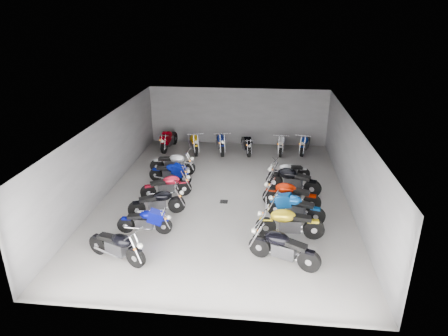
{
  "coord_description": "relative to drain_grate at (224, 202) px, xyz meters",
  "views": [
    {
      "loc": [
        1.53,
        -14.93,
        7.38
      ],
      "look_at": [
        -0.12,
        0.68,
        1.0
      ],
      "focal_mm": 32.0,
      "sensor_mm": 36.0,
      "label": 1
    }
  ],
  "objects": [
    {
      "name": "wall_left",
      "position": [
        -5.0,
        0.5,
        1.59
      ],
      "size": [
        0.1,
        14.0,
        3.2
      ],
      "primitive_type": "cube",
      "color": "gray",
      "rests_on": "ground"
    },
    {
      "name": "motorcycle_left_f",
      "position": [
        -2.69,
        2.67,
        0.52
      ],
      "size": [
        2.2,
        0.47,
        0.97
      ],
      "rotation": [
        0.0,
        0.0,
        -1.64
      ],
      "color": "black",
      "rests_on": "ground"
    },
    {
      "name": "motorcycle_left_d",
      "position": [
        -2.38,
        0.16,
        0.5
      ],
      "size": [
        2.02,
        0.94,
        0.94
      ],
      "rotation": [
        0.0,
        0.0,
        -1.18
      ],
      "color": "black",
      "rests_on": "ground"
    },
    {
      "name": "wall_back",
      "position": [
        0.0,
        7.5,
        1.59
      ],
      "size": [
        10.0,
        0.1,
        3.2
      ],
      "primitive_type": "cube",
      "color": "gray",
      "rests_on": "ground"
    },
    {
      "name": "motorcycle_left_c",
      "position": [
        -2.37,
        -1.35,
        0.51
      ],
      "size": [
        2.07,
        0.93,
        0.95
      ],
      "rotation": [
        0.0,
        0.0,
        -1.2
      ],
      "color": "black",
      "rests_on": "ground"
    },
    {
      "name": "motorcycle_left_b",
      "position": [
        -2.46,
        -2.68,
        0.46
      ],
      "size": [
        1.94,
        0.39,
        0.85
      ],
      "rotation": [
        0.0,
        0.0,
        -1.53
      ],
      "color": "black",
      "rests_on": "ground"
    },
    {
      "name": "motorcycle_right_e",
      "position": [
        2.79,
        1.15,
        0.57
      ],
      "size": [
        2.31,
        0.95,
        1.05
      ],
      "rotation": [
        0.0,
        0.0,
        1.23
      ],
      "color": "black",
      "rests_on": "ground"
    },
    {
      "name": "motorcycle_right_c",
      "position": [
        2.77,
        -1.2,
        0.51
      ],
      "size": [
        2.11,
        0.74,
        0.95
      ],
      "rotation": [
        0.0,
        0.0,
        1.29
      ],
      "color": "black",
      "rests_on": "ground"
    },
    {
      "name": "motorcycle_right_b",
      "position": [
        2.48,
        -2.44,
        0.56
      ],
      "size": [
        2.34,
        0.46,
        1.03
      ],
      "rotation": [
        0.0,
        0.0,
        1.58
      ],
      "color": "black",
      "rests_on": "ground"
    },
    {
      "name": "wall_right",
      "position": [
        5.0,
        0.5,
        1.59
      ],
      "size": [
        0.1,
        14.0,
        3.2
      ],
      "primitive_type": "cube",
      "color": "gray",
      "rests_on": "ground"
    },
    {
      "name": "motorcycle_back_e",
      "position": [
        2.46,
        6.18,
        0.52
      ],
      "size": [
        0.47,
        2.21,
        0.97
      ],
      "rotation": [
        0.0,
        0.0,
        3.07
      ],
      "color": "black",
      "rests_on": "ground"
    },
    {
      "name": "motorcycle_right_f",
      "position": [
        2.69,
        2.36,
        0.46
      ],
      "size": [
        1.91,
        0.64,
        0.86
      ],
      "rotation": [
        0.0,
        0.0,
        1.84
      ],
      "color": "black",
      "rests_on": "ground"
    },
    {
      "name": "motorcycle_back_a",
      "position": [
        -3.71,
        6.13,
        0.54
      ],
      "size": [
        0.53,
        2.27,
        1.0
      ],
      "rotation": [
        0.0,
        0.0,
        3.01
      ],
      "color": "black",
      "rests_on": "ground"
    },
    {
      "name": "motorcycle_back_d",
      "position": [
        0.58,
        5.96,
        0.49
      ],
      "size": [
        0.66,
        2.01,
        0.9
      ],
      "rotation": [
        0.0,
        0.0,
        3.4
      ],
      "color": "black",
      "rests_on": "ground"
    },
    {
      "name": "drain_grate",
      "position": [
        0.0,
        0.0,
        0.0
      ],
      "size": [
        0.32,
        0.32,
        0.01
      ],
      "primitive_type": "cube",
      "color": "black",
      "rests_on": "ground"
    },
    {
      "name": "motorcycle_right_a",
      "position": [
        2.24,
        -3.96,
        0.55
      ],
      "size": [
        2.19,
        1.03,
        1.02
      ],
      "rotation": [
        0.0,
        0.0,
        1.18
      ],
      "color": "black",
      "rests_on": "ground"
    },
    {
      "name": "ceiling",
      "position": [
        0.0,
        0.5,
        3.21
      ],
      "size": [
        10.0,
        14.0,
        0.04
      ],
      "primitive_type": "cube",
      "color": "black",
      "rests_on": "wall_back"
    },
    {
      "name": "motorcycle_back_c",
      "position": [
        -0.81,
        5.99,
        0.55
      ],
      "size": [
        0.69,
        2.3,
        1.02
      ],
      "rotation": [
        0.0,
        0.0,
        3.36
      ],
      "color": "black",
      "rests_on": "ground"
    },
    {
      "name": "motorcycle_back_f",
      "position": [
        3.73,
        6.33,
        0.51
      ],
      "size": [
        0.7,
        2.09,
        0.94
      ],
      "rotation": [
        0.0,
        0.0,
        2.87
      ],
      "color": "black",
      "rests_on": "ground"
    },
    {
      "name": "motorcycle_back_b",
      "position": [
        -2.26,
        5.84,
        0.54
      ],
      "size": [
        0.86,
        2.2,
        1.0
      ],
      "rotation": [
        0.0,
        0.0,
        3.46
      ],
      "color": "black",
      "rests_on": "ground"
    },
    {
      "name": "motorcycle_left_e",
      "position": [
        -2.56,
        1.6,
        0.48
      ],
      "size": [
        2.0,
        0.56,
        0.89
      ],
      "rotation": [
        0.0,
        0.0,
        -1.77
      ],
      "color": "black",
      "rests_on": "ground"
    },
    {
      "name": "ground",
      "position": [
        0.0,
        0.5,
        -0.01
      ],
      "size": [
        14.0,
        14.0,
        0.0
      ],
      "primitive_type": "plane",
      "color": "gray",
      "rests_on": "ground"
    },
    {
      "name": "motorcycle_right_d",
      "position": [
        2.65,
        -0.26,
        0.55
      ],
      "size": [
        2.27,
        0.7,
        1.01
      ],
      "rotation": [
        0.0,
        0.0,
        1.34
      ],
      "color": "black",
      "rests_on": "ground"
    },
    {
      "name": "motorcycle_left_a",
      "position": [
        -2.86,
        -4.35,
        0.52
      ],
      "size": [
        2.08,
        0.96,
        0.96
      ],
      "rotation": [
        0.0,
        0.0,
        -1.96
      ],
      "color": "black",
      "rests_on": "ground"
    }
  ]
}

